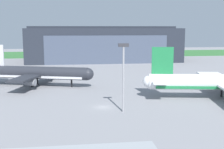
% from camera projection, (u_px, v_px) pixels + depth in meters
% --- Properties ---
extents(ground_plane, '(440.00, 440.00, 0.00)m').
position_uv_depth(ground_plane, '(103.00, 107.00, 72.79)').
color(ground_plane, gray).
extents(grass_field_strip, '(440.00, 56.00, 0.08)m').
position_uv_depth(grass_field_strip, '(82.00, 54.00, 224.29)').
color(grass_field_strip, '#336E36').
rests_on(grass_field_strip, ground_plane).
extents(maintenance_hangar, '(88.51, 39.69, 20.66)m').
position_uv_depth(maintenance_hangar, '(103.00, 44.00, 178.78)').
color(maintenance_hangar, '#232833').
rests_on(maintenance_hangar, ground_plane).
extents(airliner_far_left, '(36.49, 30.45, 13.85)m').
position_uv_depth(airliner_far_left, '(38.00, 73.00, 98.95)').
color(airliner_far_left, '#282B33').
rests_on(airliner_far_left, ground_plane).
extents(ops_van, '(3.17, 4.04, 2.24)m').
position_uv_depth(ops_van, '(212.00, 76.00, 112.91)').
color(ops_van, '#335693').
rests_on(ops_van, ground_plane).
extents(apron_light_mast, '(2.40, 0.50, 16.00)m').
position_uv_depth(apron_light_mast, '(123.00, 71.00, 67.28)').
color(apron_light_mast, '#99999E').
rests_on(apron_light_mast, ground_plane).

